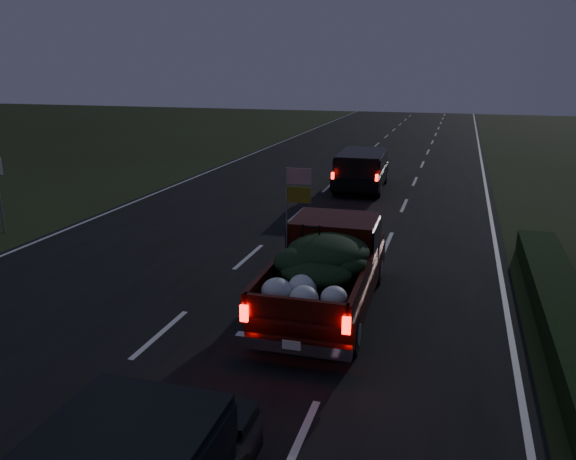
% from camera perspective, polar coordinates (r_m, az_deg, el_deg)
% --- Properties ---
extents(ground, '(120.00, 120.00, 0.00)m').
position_cam_1_polar(ground, '(11.77, -12.84, -10.32)').
color(ground, black).
rests_on(ground, ground).
extents(road_asphalt, '(14.00, 120.00, 0.02)m').
position_cam_1_polar(road_asphalt, '(11.76, -12.85, -10.28)').
color(road_asphalt, black).
rests_on(road_asphalt, ground).
extents(hedge_row, '(1.00, 10.00, 0.60)m').
position_cam_1_polar(hedge_row, '(13.22, 26.07, -7.19)').
color(hedge_row, black).
rests_on(hedge_row, ground).
extents(pickup_truck, '(2.17, 5.36, 2.79)m').
position_cam_1_polar(pickup_truck, '(12.34, 3.96, -3.41)').
color(pickup_truck, '#3C0E08').
rests_on(pickup_truck, ground).
extents(lead_suv, '(2.15, 4.79, 1.35)m').
position_cam_1_polar(lead_suv, '(24.74, 7.49, 6.41)').
color(lead_suv, black).
rests_on(lead_suv, ground).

